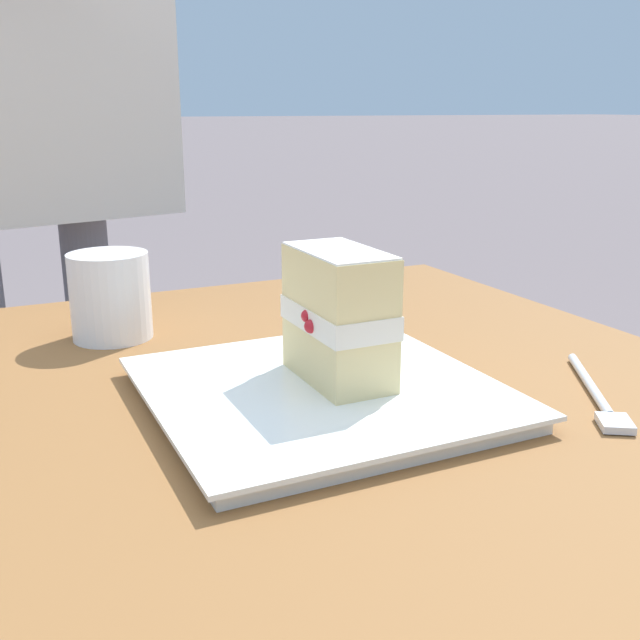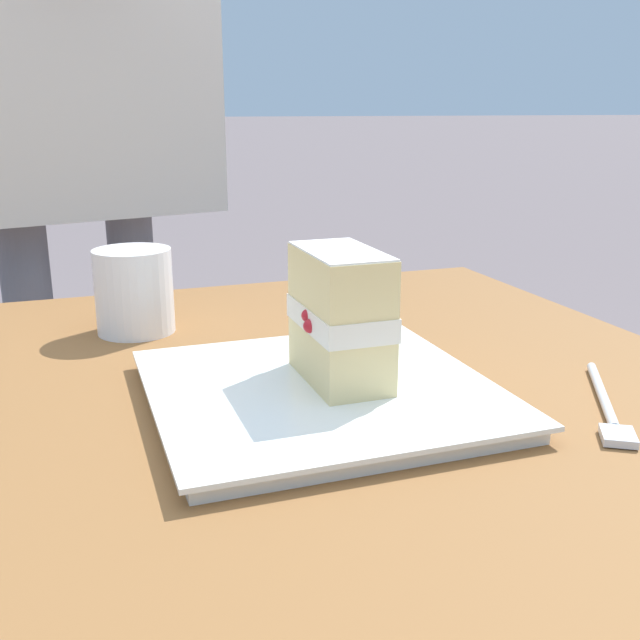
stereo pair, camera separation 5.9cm
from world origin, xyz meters
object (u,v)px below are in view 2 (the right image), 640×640
object	(u,v)px
dessert_fork	(607,406)
diner_person	(60,37)
dessert_plate	(320,393)
coffee_cup	(134,290)
cake_slice	(340,316)

from	to	relation	value
dessert_fork	diner_person	size ratio (longest dim) A/B	0.09
diner_person	dessert_plate	bearing A→B (deg)	-166.50
dessert_plate	coffee_cup	xyz separation A→B (m)	(0.26, 0.12, 0.04)
cake_slice	coffee_cup	distance (m)	0.29
dessert_fork	coffee_cup	world-z (taller)	coffee_cup
dessert_fork	diner_person	xyz separation A→B (m)	(0.79, 0.38, 0.33)
dessert_plate	dessert_fork	world-z (taller)	dessert_plate
dessert_plate	cake_slice	distance (m)	0.07
dessert_fork	diner_person	bearing A→B (deg)	25.66
cake_slice	dessert_plate	bearing A→B (deg)	104.95
dessert_plate	coffee_cup	size ratio (longest dim) A/B	3.02
coffee_cup	diner_person	bearing A→B (deg)	5.75
cake_slice	coffee_cup	size ratio (longest dim) A/B	1.21
cake_slice	coffee_cup	bearing A→B (deg)	29.54
diner_person	dessert_fork	bearing A→B (deg)	-154.34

